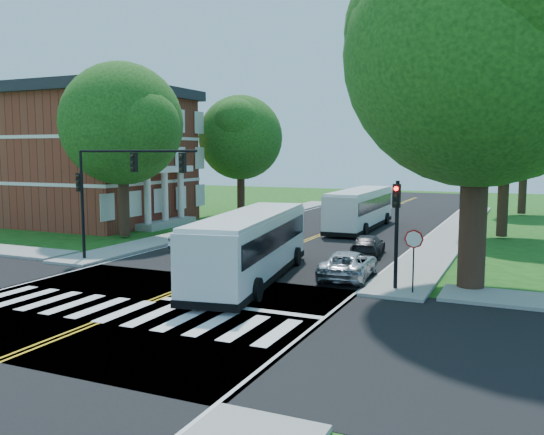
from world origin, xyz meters
The scene contains 24 objects.
ground centered at (0.00, 0.00, 0.00)m, with size 140.00×140.00×0.00m, color #164C13.
road centered at (0.00, 18.00, 0.01)m, with size 14.00×96.00×0.01m, color black.
cross_road centered at (0.00, 0.00, 0.01)m, with size 60.00×12.00×0.01m, color black.
center_line centered at (0.00, 22.00, 0.01)m, with size 0.36×70.00×0.01m, color gold.
edge_line_w centered at (-6.80, 22.00, 0.01)m, with size 0.12×70.00×0.01m, color silver.
edge_line_e centered at (6.80, 22.00, 0.01)m, with size 0.12×70.00×0.01m, color silver.
crosswalk centered at (0.00, -0.50, 0.02)m, with size 12.60×3.00×0.01m, color silver.
stop_bar centered at (3.50, 1.60, 0.02)m, with size 6.60×0.40×0.01m, color silver.
sidewalk_nw centered at (-8.30, 25.00, 0.07)m, with size 2.60×40.00×0.15m, color gray.
sidewalk_ne centered at (8.30, 25.00, 0.07)m, with size 2.60×40.00×0.15m, color gray.
tree_ne_big centered at (11.00, 8.00, 9.62)m, with size 10.80×10.80×14.91m.
tree_west_near centered at (-11.50, 14.00, 7.53)m, with size 8.00×8.00×11.40m.
tree_west_far centered at (-11.00, 30.00, 7.00)m, with size 7.60×7.60×10.67m.
tree_east_mid centered at (11.50, 24.00, 7.86)m, with size 8.40×8.40×11.93m.
tree_east_far centered at (12.50, 40.00, 6.86)m, with size 7.20×7.20×10.34m.
brick_building centered at (-21.95, 20.00, 5.42)m, with size 20.00×13.00×10.80m.
signal_nw centered at (-5.86, 6.43, 4.38)m, with size 7.15×0.46×5.66m.
signal_ne centered at (8.20, 6.44, 2.96)m, with size 0.30×0.46×4.40m.
stop_sign centered at (9.00, 5.98, 2.03)m, with size 0.76×0.08×2.53m.
bus_lead centered at (1.89, 5.90, 1.60)m, with size 4.44×11.86×3.00m.
bus_follow centered at (1.65, 24.71, 1.56)m, with size 2.94×11.38×2.93m.
hatchback centered at (-5.15, 12.23, 0.62)m, with size 1.29×3.69×1.22m, color #A8ABAF.
suv centered at (5.73, 8.05, 0.64)m, with size 2.08×4.51×1.25m, color #B8BABF.
dark_sedan centered at (5.03, 14.20, 0.57)m, with size 1.58×3.88×1.13m, color black.
Camera 1 is at (13.05, -16.70, 5.69)m, focal length 38.00 mm.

